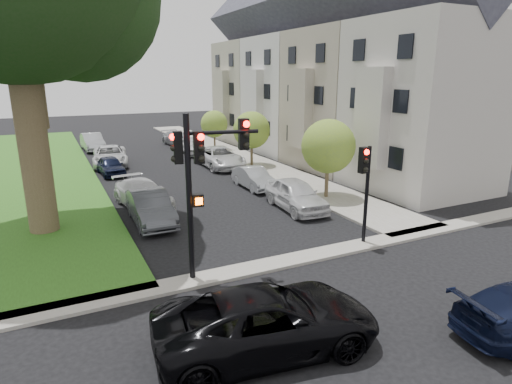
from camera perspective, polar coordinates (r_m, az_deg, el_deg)
name	(u,v)px	position (r m, az deg, el deg)	size (l,w,h in m)	color
ground	(321,284)	(14.94, 8.67, -12.05)	(140.00, 140.00, 0.00)	black
grass_strip	(32,170)	(35.47, -27.66, 2.59)	(8.00, 44.00, 0.12)	#2E5C1B
sidewalk_right	(230,153)	(38.30, -3.47, 5.15)	(3.50, 44.00, 0.12)	gray
sidewalk_cross	(291,260)	(16.42, 4.67, -9.06)	(60.00, 1.00, 0.12)	gray
house_a	(425,73)	(27.59, 21.65, 14.54)	(7.70, 7.55, 15.97)	#A69F94
house_b	(345,73)	(33.15, 11.81, 15.23)	(7.70, 7.55, 15.97)	#BCB4A7
house_c	(293,74)	(39.37, 4.91, 15.46)	(7.70, 7.55, 15.97)	#B0A69D
house_d	(255,74)	(45.97, -0.07, 15.49)	(7.70, 7.55, 15.97)	gray
small_tree_a	(328,146)	(24.15, 9.61, 6.02)	(3.01, 3.01, 4.51)	#4E4027
small_tree_b	(252,130)	(32.61, -0.60, 8.26)	(2.81, 2.81, 4.21)	#4E4027
small_tree_c	(214,124)	(39.92, -5.59, 9.01)	(2.47, 2.47, 3.71)	#4E4027
traffic_signal_main	(201,167)	(14.06, -7.34, 3.27)	(2.78, 0.76, 5.68)	black
traffic_signal_secondary	(365,177)	(17.62, 14.35, 1.91)	(0.53, 0.43, 4.13)	black
car_cross_near	(267,320)	(11.35, 1.53, -16.72)	(2.67, 5.80, 1.61)	black
car_parked_0	(296,195)	(22.41, 5.33, -0.33)	(1.88, 4.67, 1.59)	silver
car_parked_1	(254,178)	(26.54, -0.29, 1.90)	(1.38, 3.96, 1.30)	#999BA0
car_parked_2	(220,157)	(32.77, -4.84, 4.65)	(2.56, 5.56, 1.54)	silver
car_parked_3	(193,146)	(38.48, -8.37, 6.12)	(1.80, 4.47, 1.52)	silver
car_parked_4	(177,138)	(43.75, -10.45, 7.03)	(1.92, 4.71, 1.37)	#999BA0
car_parked_5	(150,207)	(20.85, -13.91, -2.00)	(1.63, 4.68, 1.54)	#3F4247
car_parked_6	(143,194)	(23.48, -14.85, -0.29)	(1.97, 4.85, 1.41)	silver
car_parked_7	(111,166)	(31.82, -18.81, 3.32)	(1.52, 3.79, 1.29)	black
car_parked_8	(110,156)	(35.18, -18.88, 4.58)	(2.50, 5.41, 1.50)	silver
car_parked_9	(93,142)	(42.89, -20.96, 6.25)	(1.66, 4.77, 1.57)	#999BA0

